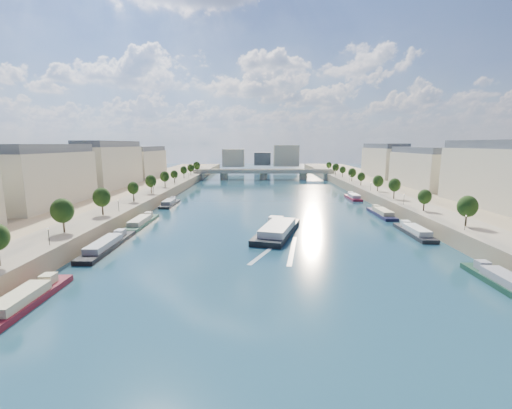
{
  "coord_description": "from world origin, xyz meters",
  "views": [
    {
      "loc": [
        -3.83,
        -46.24,
        28.39
      ],
      "look_at": [
        -4.91,
        85.2,
        5.0
      ],
      "focal_mm": 24.0,
      "sensor_mm": 36.0,
      "label": 1
    }
  ],
  "objects": [
    {
      "name": "trees_left",
      "position": [
        -55.0,
        102.0,
        10.48
      ],
      "size": [
        4.8,
        268.8,
        8.26
      ],
      "color": "#382B1E",
      "rests_on": "ground"
    },
    {
      "name": "wake",
      "position": [
        2.12,
        43.02,
        0.02
      ],
      "size": [
        14.64,
        25.87,
        0.04
      ],
      "color": "silver",
      "rests_on": "ground"
    },
    {
      "name": "lamps_right",
      "position": [
        52.5,
        105.0,
        7.78
      ],
      "size": [
        0.36,
        200.36,
        4.28
      ],
      "color": "black",
      "rests_on": "ground"
    },
    {
      "name": "quay_left",
      "position": [
        -72.0,
        100.0,
        2.5
      ],
      "size": [
        44.0,
        520.0,
        5.0
      ],
      "primitive_type": "cube",
      "color": "#9E8460",
      "rests_on": "ground"
    },
    {
      "name": "moored_barges_left",
      "position": [
        -45.5,
        41.73,
        0.84
      ],
      "size": [
        5.0,
        155.89,
        3.6
      ],
      "color": "#161F32",
      "rests_on": "ground"
    },
    {
      "name": "skyline",
      "position": [
        3.19,
        319.52,
        14.66
      ],
      "size": [
        79.0,
        42.0,
        22.0
      ],
      "color": "beige",
      "rests_on": "ground"
    },
    {
      "name": "pave_right",
      "position": [
        57.0,
        100.0,
        5.05
      ],
      "size": [
        14.0,
        520.0,
        0.1
      ],
      "primitive_type": "cube",
      "color": "gray",
      "rests_on": "quay_right"
    },
    {
      "name": "moored_barges_right",
      "position": [
        45.5,
        73.31,
        0.84
      ],
      "size": [
        5.0,
        129.84,
        3.6
      ],
      "color": "#163827",
      "rests_on": "ground"
    },
    {
      "name": "bridge",
      "position": [
        0.0,
        229.81,
        5.08
      ],
      "size": [
        112.0,
        12.0,
        8.15
      ],
      "color": "#C1B79E",
      "rests_on": "ground"
    },
    {
      "name": "buildings_left",
      "position": [
        -85.0,
        112.0,
        16.45
      ],
      "size": [
        16.0,
        226.0,
        23.2
      ],
      "color": "beige",
      "rests_on": "ground"
    },
    {
      "name": "trees_right",
      "position": [
        55.0,
        110.0,
        10.48
      ],
      "size": [
        4.8,
        268.8,
        8.26
      ],
      "color": "#382B1E",
      "rests_on": "ground"
    },
    {
      "name": "ground",
      "position": [
        0.0,
        100.0,
        0.0
      ],
      "size": [
        700.0,
        700.0,
        0.0
      ],
      "primitive_type": "plane",
      "color": "#0C2835",
      "rests_on": "ground"
    },
    {
      "name": "tour_barge",
      "position": [
        2.12,
        59.51,
        1.3
      ],
      "size": [
        17.66,
        33.43,
        4.36
      ],
      "rotation": [
        0.0,
        0.0,
        -0.28
      ],
      "color": "black",
      "rests_on": "ground"
    },
    {
      "name": "buildings_right",
      "position": [
        85.0,
        112.0,
        16.45
      ],
      "size": [
        16.0,
        226.0,
        23.2
      ],
      "color": "beige",
      "rests_on": "ground"
    },
    {
      "name": "quay_right",
      "position": [
        72.0,
        100.0,
        2.5
      ],
      "size": [
        44.0,
        520.0,
        5.0
      ],
      "primitive_type": "cube",
      "color": "#9E8460",
      "rests_on": "ground"
    },
    {
      "name": "pave_left",
      "position": [
        -57.0,
        100.0,
        5.05
      ],
      "size": [
        14.0,
        520.0,
        0.1
      ],
      "primitive_type": "cube",
      "color": "gray",
      "rests_on": "quay_left"
    },
    {
      "name": "lamps_left",
      "position": [
        -52.5,
        90.0,
        7.78
      ],
      "size": [
        0.36,
        200.36,
        4.28
      ],
      "color": "black",
      "rests_on": "ground"
    }
  ]
}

